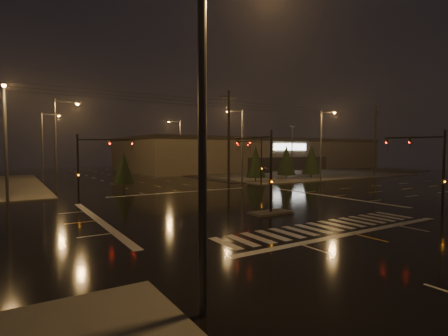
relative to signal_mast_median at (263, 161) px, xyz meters
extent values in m
plane|color=black|center=(0.00, 3.07, -3.75)|extent=(140.00, 140.00, 0.00)
cube|color=#4A4742|center=(30.00, 33.07, -3.69)|extent=(36.00, 36.00, 0.12)
cube|color=#4A4742|center=(0.00, -0.93, -3.68)|extent=(3.00, 1.60, 0.15)
cube|color=beige|center=(0.00, -5.93, -3.75)|extent=(15.00, 2.60, 0.01)
cube|color=beige|center=(0.00, -7.93, -3.75)|extent=(16.00, 0.50, 0.01)
cube|color=beige|center=(0.00, 14.07, -3.75)|extent=(16.00, 0.50, 0.01)
cube|color=black|center=(35.00, 31.07, -3.71)|extent=(50.00, 24.00, 0.08)
cube|color=#726451|center=(35.00, 49.07, -0.25)|extent=(60.00, 28.00, 7.00)
cube|color=black|center=(35.00, 49.07, 3.05)|extent=(60.20, 28.20, 0.80)
cube|color=white|center=(35.00, 34.97, 1.45)|extent=(9.00, 0.20, 1.40)
cube|color=black|center=(35.00, 35.02, -2.15)|extent=(22.00, 0.15, 2.80)
cylinder|color=black|center=(0.00, -0.93, -0.75)|extent=(0.18, 0.18, 6.00)
cylinder|color=black|center=(0.00, 1.32, 1.75)|extent=(0.12, 4.50, 0.12)
imported|color=#594707|center=(0.00, 3.35, 1.70)|extent=(0.16, 0.20, 1.00)
cube|color=#594707|center=(0.00, -0.93, -1.45)|extent=(0.25, 0.18, 0.35)
cylinder|color=black|center=(10.50, 13.57, -0.75)|extent=(0.18, 0.18, 6.00)
cylinder|color=black|center=(8.15, 12.72, 1.75)|extent=(4.74, 1.82, 0.12)
imported|color=#594707|center=(6.04, 11.95, 1.70)|extent=(0.24, 0.22, 1.00)
cube|color=#594707|center=(10.50, 13.57, -1.45)|extent=(0.25, 0.18, 0.35)
cylinder|color=black|center=(-10.50, 13.57, -0.75)|extent=(0.18, 0.18, 6.00)
cylinder|color=black|center=(-8.15, 12.72, 1.75)|extent=(4.74, 1.82, 0.12)
imported|color=#594707|center=(-6.04, 11.95, 1.70)|extent=(0.24, 0.22, 1.00)
cube|color=#594707|center=(-10.50, 13.57, -1.45)|extent=(0.25, 0.18, 0.35)
cylinder|color=black|center=(10.50, -7.43, -0.75)|extent=(0.18, 0.18, 6.00)
cylinder|color=black|center=(9.82, -5.55, 1.75)|extent=(1.48, 3.80, 0.12)
imported|color=#594707|center=(9.20, -3.86, 1.70)|extent=(0.22, 0.24, 1.00)
cube|color=#594707|center=(10.50, -7.43, -1.45)|extent=(0.25, 0.18, 0.35)
cylinder|color=#38383A|center=(-11.50, -11.93, 1.25)|extent=(0.24, 0.24, 10.00)
cylinder|color=#38383A|center=(-11.50, 21.07, 1.25)|extent=(0.24, 0.24, 10.00)
cylinder|color=#38383A|center=(-10.30, 21.07, 6.05)|extent=(2.40, 0.14, 0.14)
cube|color=#38383A|center=(-9.20, 21.07, 6.00)|extent=(0.70, 0.30, 0.18)
sphere|color=orange|center=(-9.20, 21.07, 5.87)|extent=(0.32, 0.32, 0.32)
cylinder|color=#38383A|center=(-11.50, 37.07, 1.25)|extent=(0.24, 0.24, 10.00)
cylinder|color=#38383A|center=(-10.30, 37.07, 6.05)|extent=(2.40, 0.14, 0.14)
cube|color=#38383A|center=(-9.20, 37.07, 6.00)|extent=(0.70, 0.30, 0.18)
sphere|color=orange|center=(-9.20, 37.07, 5.87)|extent=(0.32, 0.32, 0.32)
cylinder|color=#38383A|center=(11.50, 19.07, 1.25)|extent=(0.24, 0.24, 10.00)
cylinder|color=#38383A|center=(10.30, 19.07, 6.05)|extent=(2.40, 0.14, 0.14)
cube|color=#38383A|center=(9.20, 19.07, 6.00)|extent=(0.70, 0.30, 0.18)
sphere|color=orange|center=(9.20, 19.07, 5.87)|extent=(0.32, 0.32, 0.32)
cylinder|color=#38383A|center=(11.50, 39.07, 1.25)|extent=(0.24, 0.24, 10.00)
cylinder|color=#38383A|center=(10.30, 39.07, 6.05)|extent=(2.40, 0.14, 0.14)
cube|color=#38383A|center=(9.20, 39.07, 6.00)|extent=(0.70, 0.30, 0.18)
sphere|color=orange|center=(9.20, 39.07, 5.87)|extent=(0.32, 0.32, 0.32)
cylinder|color=#38383A|center=(-16.00, 14.57, 1.25)|extent=(0.24, 0.24, 10.00)
cylinder|color=#38383A|center=(-16.00, 13.37, 6.05)|extent=(0.14, 2.40, 0.14)
cube|color=#38383A|center=(-16.00, 12.27, 6.00)|extent=(0.30, 0.70, 0.18)
sphere|color=orange|center=(-16.00, 12.27, 5.87)|extent=(0.32, 0.32, 0.32)
cylinder|color=#38383A|center=(22.00, 14.57, 1.25)|extent=(0.24, 0.24, 10.00)
cylinder|color=#38383A|center=(22.00, 13.37, 6.05)|extent=(0.14, 2.40, 0.14)
cube|color=#38383A|center=(22.00, 12.27, 6.00)|extent=(0.30, 0.70, 0.18)
sphere|color=orange|center=(22.00, 12.27, 5.87)|extent=(0.32, 0.32, 0.32)
cylinder|color=black|center=(8.00, 17.07, 2.25)|extent=(0.32, 0.32, 12.00)
cube|color=black|center=(8.00, 17.07, 7.45)|extent=(2.20, 0.12, 0.12)
cylinder|color=black|center=(38.00, 17.07, 2.25)|extent=(0.32, 0.32, 12.00)
cube|color=black|center=(38.00, 17.07, 7.45)|extent=(2.20, 0.12, 0.12)
cylinder|color=black|center=(13.74, 18.97, -3.40)|extent=(0.18, 0.18, 0.70)
cone|color=black|center=(13.74, 18.97, -0.86)|extent=(2.80, 2.80, 4.37)
cylinder|color=black|center=(20.69, 20.34, -3.40)|extent=(0.18, 0.18, 0.70)
cone|color=black|center=(20.69, 20.34, -0.80)|extent=(2.88, 2.88, 4.51)
cylinder|color=black|center=(25.34, 19.63, -3.40)|extent=(0.18, 0.18, 0.70)
cone|color=black|center=(25.34, 19.63, -0.73)|extent=(2.98, 2.98, 4.65)
cylinder|color=black|center=(-4.72, 19.31, -3.40)|extent=(0.18, 0.18, 0.70)
cone|color=black|center=(-4.72, 19.31, -1.26)|extent=(2.29, 2.29, 3.57)
imported|color=black|center=(26.76, 33.86, -3.05)|extent=(2.24, 4.31, 1.40)
camera|label=1|loc=(-15.99, -20.21, 0.83)|focal=28.00mm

